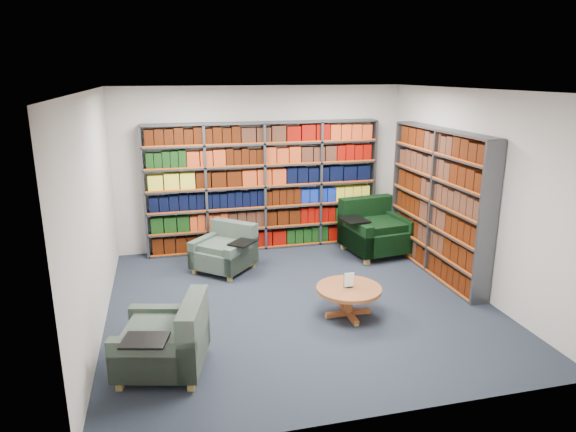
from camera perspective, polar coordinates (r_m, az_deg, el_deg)
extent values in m
cube|color=black|center=(7.07, 1.18, -9.55)|extent=(5.00, 5.00, 0.01)
cube|color=white|center=(6.40, 1.33, 13.85)|extent=(5.00, 5.00, 0.01)
cube|color=beige|center=(8.99, -2.93, 5.34)|extent=(5.00, 0.01, 2.80)
cube|color=beige|center=(4.34, 9.94, -6.29)|extent=(5.00, 0.01, 2.80)
cube|color=beige|center=(6.44, -20.83, 0.16)|extent=(0.01, 5.00, 2.80)
cube|color=beige|center=(7.63, 19.76, 2.57)|extent=(0.01, 5.00, 2.80)
cube|color=#47494F|center=(8.89, -2.70, 3.25)|extent=(4.00, 0.28, 2.20)
cube|color=silver|center=(9.01, -2.86, 3.42)|extent=(4.00, 0.02, 2.20)
cube|color=#D84C0A|center=(8.76, -2.53, 3.07)|extent=(4.00, 0.01, 2.20)
cube|color=#341002|center=(9.13, -2.62, -2.41)|extent=(3.88, 0.21, 0.29)
cube|color=black|center=(9.02, -2.65, -0.20)|extent=(3.88, 0.21, 0.29)
cube|color=black|center=(8.93, -2.68, 2.07)|extent=(3.88, 0.21, 0.29)
cube|color=yellow|center=(8.85, -2.71, 4.38)|extent=(3.88, 0.21, 0.29)
cube|color=black|center=(8.79, -2.74, 6.72)|extent=(3.88, 0.21, 0.29)
cube|color=#341002|center=(8.74, -2.77, 9.10)|extent=(3.88, 0.21, 0.29)
cube|color=#47494F|center=(8.10, 16.29, 1.41)|extent=(0.28, 2.50, 2.20)
cube|color=silver|center=(8.17, 17.08, 1.46)|extent=(0.02, 2.50, 2.20)
cube|color=#D84C0A|center=(8.04, 15.48, 1.36)|extent=(0.02, 2.50, 2.20)
cube|color=#3A1D11|center=(8.37, 15.81, -4.72)|extent=(0.21, 2.38, 0.29)
cube|color=#341002|center=(8.25, 15.99, -2.33)|extent=(0.21, 2.38, 0.29)
cube|color=#341002|center=(8.15, 16.19, 0.13)|extent=(0.21, 2.38, 0.29)
cube|color=#341002|center=(8.06, 16.38, 2.64)|extent=(0.21, 2.38, 0.29)
cube|color=#3A1D11|center=(7.99, 16.58, 5.20)|extent=(0.21, 2.38, 0.29)
cube|color=#341002|center=(7.94, 16.79, 7.80)|extent=(0.21, 2.38, 0.29)
cube|color=#052B34|center=(8.11, -7.14, -4.49)|extent=(1.12, 1.12, 0.28)
cube|color=#052B34|center=(8.29, -5.96, -2.70)|extent=(0.71, 0.66, 0.64)
cube|color=#052B34|center=(8.28, -9.06, -3.63)|extent=(0.62, 0.67, 0.42)
cube|color=#052B34|center=(7.91, -5.15, -4.42)|extent=(0.62, 0.67, 0.42)
cube|color=black|center=(7.78, -5.10, -2.98)|extent=(0.48, 0.49, 0.02)
cube|color=olive|center=(8.12, -10.32, -6.01)|extent=(0.09, 0.09, 0.09)
cube|color=olive|center=(7.75, -6.48, -6.91)|extent=(0.09, 0.09, 0.09)
cube|color=olive|center=(8.60, -7.64, -4.63)|extent=(0.09, 0.09, 0.09)
cube|color=olive|center=(8.26, -3.93, -5.40)|extent=(0.09, 0.09, 0.09)
cube|color=black|center=(8.91, 9.80, -2.34)|extent=(1.12, 1.12, 0.35)
cube|color=black|center=(9.17, 8.63, -0.33)|extent=(1.02, 0.35, 0.80)
cube|color=black|center=(8.68, 7.44, -2.11)|extent=(0.28, 1.01, 0.53)
cube|color=black|center=(9.10, 12.10, -1.49)|extent=(0.28, 1.01, 0.53)
cube|color=black|center=(8.53, 7.36, -0.41)|extent=(0.44, 0.53, 0.03)
cube|color=olive|center=(8.45, 8.76, -4.96)|extent=(0.09, 0.09, 0.11)
cube|color=olive|center=(8.88, 13.37, -4.21)|extent=(0.09, 0.09, 0.11)
cube|color=olive|center=(9.13, 6.20, -3.30)|extent=(0.09, 0.09, 0.11)
cube|color=olive|center=(9.52, 10.60, -2.68)|extent=(0.09, 0.09, 0.11)
cube|color=#052B34|center=(5.64, -13.77, -14.10)|extent=(1.04, 1.04, 0.30)
cube|color=#052B34|center=(5.48, -10.44, -12.56)|extent=(0.39, 0.88, 0.69)
cube|color=#052B34|center=(5.91, -12.99, -11.75)|extent=(0.86, 0.34, 0.46)
cube|color=#052B34|center=(5.30, -14.77, -15.30)|extent=(0.86, 0.34, 0.46)
cube|color=black|center=(5.15, -15.62, -13.16)|extent=(0.48, 0.42, 0.02)
cube|color=olive|center=(6.12, -16.15, -13.91)|extent=(0.08, 0.08, 0.10)
cube|color=olive|center=(5.55, -18.22, -17.42)|extent=(0.08, 0.08, 0.10)
cube|color=olive|center=(5.97, -9.44, -14.28)|extent=(0.08, 0.08, 0.10)
cube|color=olive|center=(5.38, -10.71, -18.00)|extent=(0.08, 0.08, 0.10)
cylinder|color=#9A5420|center=(6.59, 6.78, -8.05)|extent=(0.83, 0.83, 0.05)
cylinder|color=#9A5420|center=(6.67, 6.73, -9.50)|extent=(0.11, 0.11, 0.33)
cube|color=#9A5420|center=(6.73, 6.69, -10.63)|extent=(0.60, 0.07, 0.06)
cube|color=#9A5420|center=(6.73, 6.69, -10.63)|extent=(0.07, 0.60, 0.06)
cube|color=black|center=(6.58, 6.79, -7.83)|extent=(0.09, 0.05, 0.01)
cube|color=white|center=(6.54, 6.82, -7.06)|extent=(0.13, 0.01, 0.18)
cube|color=#145926|center=(6.55, 6.80, -7.04)|extent=(0.14, 0.00, 0.20)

